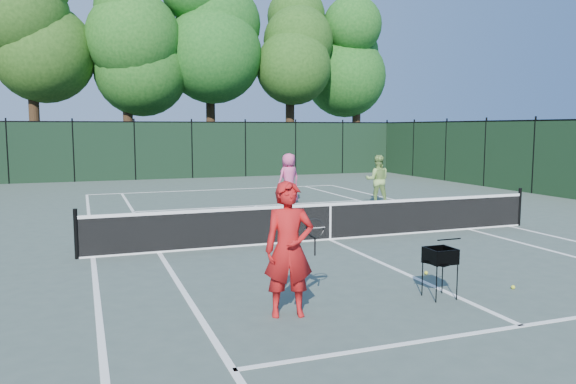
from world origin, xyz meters
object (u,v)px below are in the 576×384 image
object	(u,v)px
loose_ball_near_cart	(513,287)
player_pink	(289,178)
coach	(289,249)
loose_ball_midcourt	(426,273)
player_green	(377,180)
ball_hopper	(440,256)

from	to	relation	value
loose_ball_near_cart	player_pink	bearing A→B (deg)	88.79
coach	loose_ball_midcourt	bearing A→B (deg)	33.60
player_green	loose_ball_near_cart	world-z (taller)	player_green
player_green	loose_ball_near_cart	xyz separation A→B (m)	(-3.06, -10.17, -0.85)
coach	loose_ball_midcourt	xyz separation A→B (m)	(3.20, 1.26, -0.95)
loose_ball_midcourt	player_pink	bearing A→B (deg)	83.99
player_pink	loose_ball_near_cart	size ratio (longest dim) A/B	26.60
loose_ball_near_cart	loose_ball_midcourt	distance (m)	1.57
coach	ball_hopper	distance (m)	2.59
coach	player_green	xyz separation A→B (m)	(7.11, 10.10, -0.10)
player_pink	coach	bearing A→B (deg)	53.63
player_pink	loose_ball_near_cart	bearing A→B (deg)	72.72
coach	loose_ball_near_cart	bearing A→B (deg)	11.23
coach	player_green	bearing A→B (deg)	66.98
coach	player_pink	xyz separation A→B (m)	(4.29, 11.59, -0.08)
player_pink	player_green	world-z (taller)	player_pink
ball_hopper	loose_ball_midcourt	distance (m)	1.58
coach	loose_ball_midcourt	size ratio (longest dim) A/B	28.99
player_pink	player_green	size ratio (longest dim) A/B	1.02
player_pink	loose_ball_near_cart	xyz separation A→B (m)	(-0.25, -11.66, -0.87)
ball_hopper	loose_ball_near_cart	world-z (taller)	ball_hopper
player_pink	player_green	xyz separation A→B (m)	(2.82, -1.49, -0.02)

